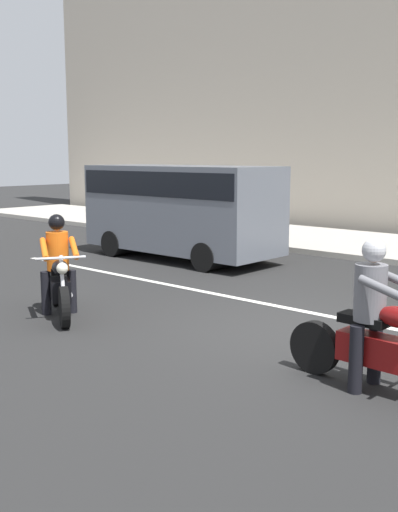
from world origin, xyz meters
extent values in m
plane|color=black|center=(0.00, 0.00, 0.00)|extent=(80.00, 80.00, 0.00)
cube|color=silver|center=(0.82, 0.90, 0.00)|extent=(18.00, 0.14, 0.01)
cylinder|color=black|center=(1.14, -1.41, 0.30)|extent=(0.61, 0.15, 0.61)
cube|color=maroon|center=(1.92, -1.45, 0.44)|extent=(0.87, 0.32, 0.32)
cube|color=black|center=(1.74, -1.44, 0.75)|extent=(0.53, 0.26, 0.10)
cylinder|color=silver|center=(1.63, -1.27, 0.32)|extent=(0.70, 0.10, 0.07)
cylinder|color=black|center=(1.77, -1.64, 0.36)|extent=(0.16, 0.16, 0.73)
cylinder|color=black|center=(1.79, -1.24, 0.36)|extent=(0.16, 0.16, 0.73)
cylinder|color=slate|center=(1.80, -1.44, 1.05)|extent=(0.35, 0.35, 0.60)
cylinder|color=slate|center=(2.15, -1.68, 1.14)|extent=(0.75, 0.12, 0.28)
sphere|color=tan|center=(1.82, -1.44, 1.47)|extent=(0.20, 0.20, 0.20)
sphere|color=#B7B7BC|center=(1.82, -1.44, 1.50)|extent=(0.25, 0.25, 0.25)
cylinder|color=black|center=(-2.55, -2.22, 0.30)|extent=(0.59, 0.41, 0.61)
cylinder|color=black|center=(-3.76, -1.50, 0.30)|extent=(0.59, 0.41, 0.61)
cylinder|color=silver|center=(-2.65, -2.16, 0.65)|extent=(0.33, 0.22, 0.76)
cube|color=black|center=(-3.15, -1.86, 0.44)|extent=(0.81, 0.63, 0.32)
ellipsoid|color=black|center=(-2.96, -1.97, 0.81)|extent=(0.54, 0.45, 0.22)
cube|color=black|center=(-3.31, -1.77, 0.71)|extent=(0.57, 0.47, 0.10)
cylinder|color=silver|center=(-2.70, -2.12, 1.00)|extent=(0.39, 0.62, 0.04)
sphere|color=silver|center=(-2.63, -2.17, 0.86)|extent=(0.17, 0.17, 0.17)
cylinder|color=silver|center=(-3.33, -1.57, 0.32)|extent=(0.64, 0.41, 0.07)
cylinder|color=black|center=(-3.38, -1.96, 0.34)|extent=(0.21, 0.21, 0.69)
cylinder|color=black|center=(-3.17, -1.62, 0.34)|extent=(0.21, 0.21, 0.69)
cylinder|color=orange|center=(-3.26, -1.80, 1.01)|extent=(0.47, 0.47, 0.60)
cylinder|color=orange|center=(-3.09, -2.15, 1.09)|extent=(0.62, 0.42, 0.27)
cylinder|color=orange|center=(-2.87, -1.77, 1.09)|extent=(0.62, 0.42, 0.27)
sphere|color=tan|center=(-3.24, -1.81, 1.43)|extent=(0.20, 0.20, 0.20)
sphere|color=black|center=(-3.24, -1.81, 1.46)|extent=(0.25, 0.25, 0.25)
cube|color=slate|center=(-5.40, 3.25, 1.24)|extent=(4.90, 1.90, 1.99)
cube|color=black|center=(-5.40, 3.25, 1.83)|extent=(4.76, 1.93, 0.56)
cylinder|color=black|center=(-3.88, 3.25, 0.32)|extent=(0.64, 1.96, 0.64)
cylinder|color=black|center=(-6.92, 3.25, 0.32)|extent=(0.64, 1.96, 0.64)
camera|label=1|loc=(4.63, -7.29, 2.48)|focal=42.75mm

